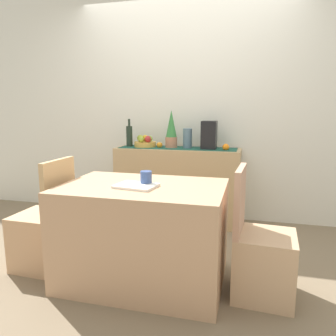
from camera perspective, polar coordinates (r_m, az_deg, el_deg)
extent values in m
cube|color=#796851|center=(2.99, -1.48, -15.21)|extent=(6.40, 6.40, 0.02)
cube|color=silver|center=(3.85, 3.33, 11.36)|extent=(6.40, 0.06, 2.70)
cube|color=tan|center=(3.70, 1.68, -3.03)|extent=(1.39, 0.42, 0.85)
cube|color=#1C4D3E|center=(3.63, 1.72, 3.55)|extent=(1.31, 0.32, 0.01)
cylinder|color=gold|center=(3.73, -4.04, 4.20)|extent=(0.25, 0.25, 0.06)
sphere|color=#8CA833|center=(3.66, -4.76, 5.03)|extent=(0.06, 0.06, 0.06)
sphere|color=#8BAD3A|center=(3.72, -3.27, 5.17)|extent=(0.07, 0.07, 0.07)
sphere|color=olive|center=(3.76, -4.90, 5.25)|extent=(0.08, 0.08, 0.08)
sphere|color=#B22B2C|center=(3.66, -3.57, 5.11)|extent=(0.07, 0.07, 0.07)
sphere|color=gold|center=(3.80, -4.07, 5.29)|extent=(0.07, 0.07, 0.07)
cylinder|color=#202E22|center=(3.78, -6.82, 5.53)|extent=(0.07, 0.07, 0.24)
cylinder|color=#202E22|center=(3.77, -6.87, 7.96)|extent=(0.03, 0.03, 0.08)
cube|color=black|center=(3.55, 7.25, 5.76)|extent=(0.16, 0.18, 0.31)
cylinder|color=slate|center=(3.60, 3.46, 5.19)|extent=(0.10, 0.10, 0.22)
cylinder|color=#B37658|center=(3.64, 0.58, 4.52)|extent=(0.13, 0.13, 0.12)
cone|color=#367D3D|center=(3.62, 0.59, 7.84)|extent=(0.12, 0.12, 0.30)
sphere|color=orange|center=(3.48, 10.16, 3.64)|extent=(0.07, 0.07, 0.07)
sphere|color=orange|center=(3.65, -1.49, 4.07)|extent=(0.07, 0.07, 0.07)
cube|color=tan|center=(2.46, -4.33, -11.43)|extent=(1.18, 0.78, 0.74)
cube|color=white|center=(2.29, -5.66, -3.14)|extent=(0.31, 0.25, 0.02)
cylinder|color=#354D87|center=(2.33, -3.88, -1.81)|extent=(0.08, 0.08, 0.10)
cube|color=tan|center=(2.90, -21.16, -11.78)|extent=(0.41, 0.41, 0.45)
cube|color=tan|center=(2.66, -18.68, -3.40)|extent=(0.05, 0.40, 0.45)
cube|color=tan|center=(2.41, 16.55, -16.12)|extent=(0.43, 0.43, 0.45)
cube|color=tan|center=(2.26, 12.55, -5.51)|extent=(0.07, 0.40, 0.45)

